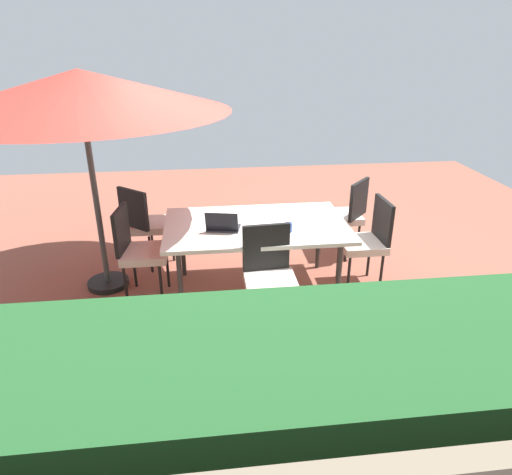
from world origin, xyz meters
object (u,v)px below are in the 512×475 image
object	(u,v)px
chair_north	(269,274)
chair_southwest	(346,213)
chair_southeast	(145,222)
chair_east	(138,248)
laptop	(223,226)
cup	(289,227)
dining_table	(256,228)
patio_umbrella	(80,92)
chair_west	(367,238)

from	to	relation	value
chair_north	chair_southwest	xyz separation A→B (m)	(-1.15, -1.44, 0.00)
chair_southeast	chair_east	bearing A→B (deg)	131.79
chair_east	laptop	bearing A→B (deg)	-92.70
chair_north	chair_east	world-z (taller)	same
chair_southeast	cup	distance (m)	1.82
chair_north	cup	distance (m)	0.58
cup	chair_east	bearing A→B (deg)	-10.11
dining_table	laptop	xyz separation A→B (m)	(0.34, 0.13, 0.10)
dining_table	cup	size ratio (longest dim) A/B	19.80
patio_umbrella	chair_southeast	xyz separation A→B (m)	(-0.40, -0.47, -1.51)
chair_southeast	patio_umbrella	bearing A→B (deg)	91.02
chair_southwest	chair_north	bearing A→B (deg)	3.78
dining_table	chair_east	bearing A→B (deg)	-1.07
patio_umbrella	chair_east	size ratio (longest dim) A/B	2.88
chair_north	chair_southeast	distance (m)	1.91
chair_southeast	cup	size ratio (longest dim) A/B	10.42
patio_umbrella	cup	distance (m)	2.33
laptop	dining_table	bearing A→B (deg)	-147.11
patio_umbrella	cup	xyz separation A→B (m)	(-1.90, 0.52, -1.24)
dining_table	laptop	size ratio (longest dim) A/B	5.11
chair_north	chair_west	xyz separation A→B (m)	(-1.15, -0.67, 0.00)
chair_west	laptop	size ratio (longest dim) A/B	2.69
dining_table	chair_southwest	distance (m)	1.42
dining_table	chair_southeast	size ratio (longest dim) A/B	1.90
chair_east	chair_west	bearing A→B (deg)	-83.83
chair_southeast	laptop	distance (m)	1.26
dining_table	chair_west	bearing A→B (deg)	178.68
laptop	chair_southeast	bearing A→B (deg)	-33.08
patio_umbrella	cup	bearing A→B (deg)	164.72
chair_north	dining_table	bearing A→B (deg)	89.04
chair_east	chair_southwest	size ratio (longest dim) A/B	1.00
chair_west	cup	bearing A→B (deg)	-78.06
chair_west	cup	size ratio (longest dim) A/B	10.42
chair_north	chair_east	size ratio (longest dim) A/B	1.00
dining_table	cup	world-z (taller)	cup
dining_table	cup	distance (m)	0.39
dining_table	laptop	bearing A→B (deg)	20.81
chair_west	chair_southwest	xyz separation A→B (m)	(-0.00, -0.77, 0.00)
patio_umbrella	chair_southwest	world-z (taller)	patio_umbrella
chair_north	chair_southwest	world-z (taller)	same
chair_north	laptop	distance (m)	0.73
dining_table	chair_west	xyz separation A→B (m)	(-1.19, 0.03, -0.17)
cup	chair_southeast	bearing A→B (deg)	-33.28
laptop	patio_umbrella	bearing A→B (deg)	-5.68
chair_southwest	laptop	bearing A→B (deg)	-17.82
chair_north	cup	size ratio (longest dim) A/B	10.42
chair_east	chair_southwest	xyz separation A→B (m)	(-2.40, -0.72, 0.00)
chair_north	chair_west	world-z (taller)	same
chair_west	cup	distance (m)	0.96
patio_umbrella	dining_table	bearing A→B (deg)	170.31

